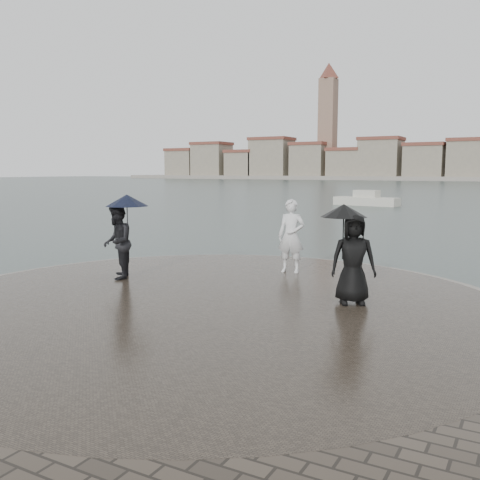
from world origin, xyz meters
The scene contains 7 objects.
ground centered at (0.00, 0.00, 0.00)m, with size 400.00×400.00×0.00m, color #2B3835.
kerb_ring centered at (0.00, 3.50, 0.16)m, with size 12.50×12.50×0.32m, color gray.
quay_tip centered at (0.00, 3.50, 0.18)m, with size 11.90×11.90×0.36m, color #2D261E.
statue centered at (0.21, 7.12, 1.30)m, with size 0.69×0.45×1.88m, color white.
visitor_left centered at (-3.07, 4.35, 1.48)m, with size 1.30×1.17×2.04m.
visitor_right centered at (2.53, 4.73, 1.44)m, with size 1.23×1.01×1.95m.
boats centered at (-0.36, 40.55, 0.38)m, with size 18.96×3.93×1.50m.
Camera 1 is at (5.65, -5.36, 2.97)m, focal length 40.00 mm.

